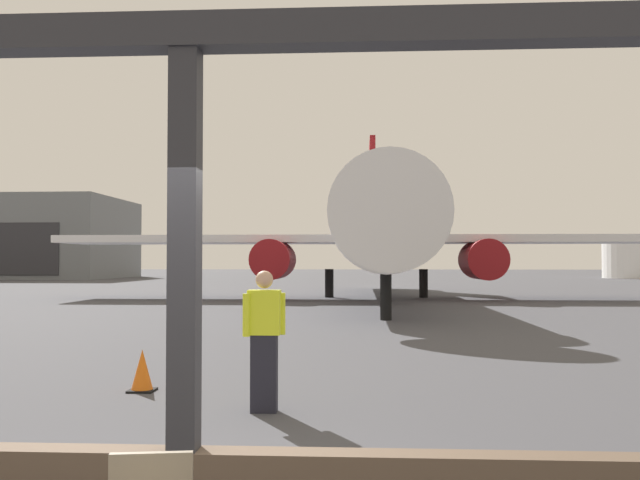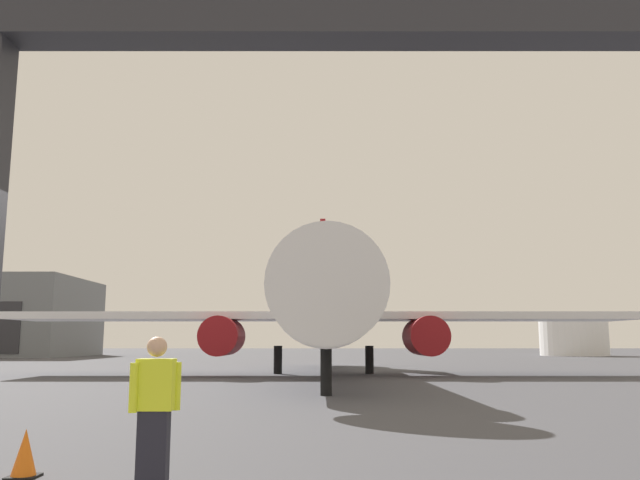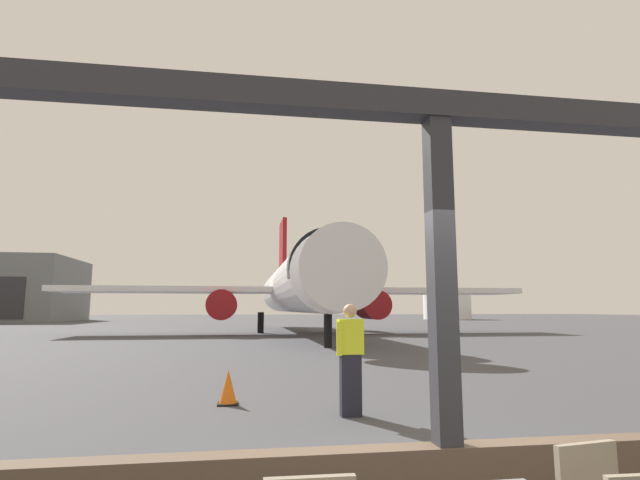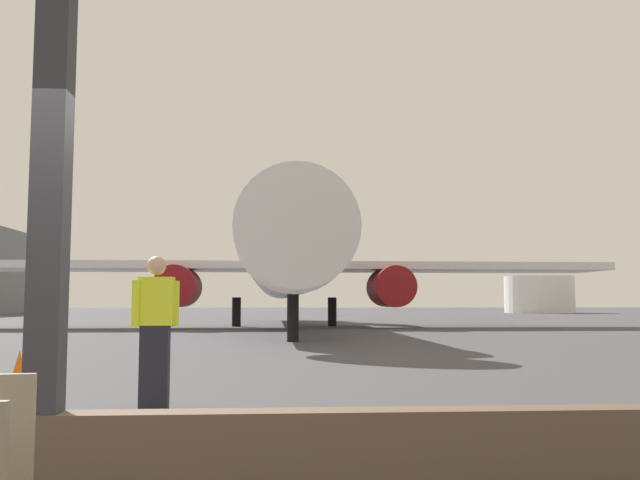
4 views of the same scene
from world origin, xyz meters
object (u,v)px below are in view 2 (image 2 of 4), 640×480
at_px(airplane, 324,310).
at_px(ground_crew_worker, 154,415).
at_px(traffic_cone, 24,455).
at_px(fuel_storage_tank, 573,338).

xyz_separation_m(airplane, ground_crew_worker, (-1.98, -25.15, -2.31)).
xyz_separation_m(airplane, traffic_cone, (-3.91, -23.90, -2.93)).
bearing_deg(ground_crew_worker, airplane, 85.49).
distance_m(airplane, ground_crew_worker, 25.33).
height_order(airplane, ground_crew_worker, airplane).
height_order(airplane, fuel_storage_tank, airplane).
relative_size(airplane, fuel_storage_tank, 4.08).
relative_size(ground_crew_worker, fuel_storage_tank, 0.23).
distance_m(airplane, traffic_cone, 24.39).
xyz_separation_m(ground_crew_worker, traffic_cone, (-1.93, 1.26, -0.62)).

